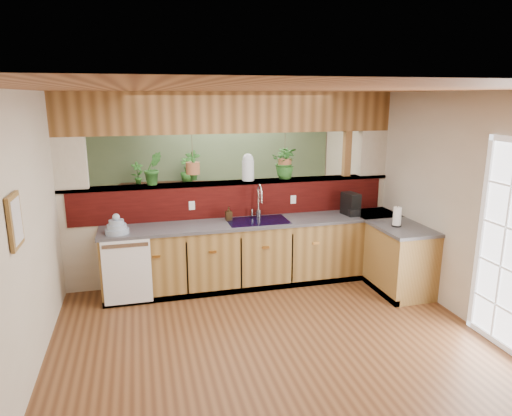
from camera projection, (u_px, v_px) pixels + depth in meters
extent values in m
cube|color=brown|center=(258.00, 317.00, 5.40)|extent=(4.60, 7.00, 0.01)
cube|color=brown|center=(259.00, 90.00, 4.78)|extent=(4.60, 7.00, 0.01)
cube|color=beige|center=(210.00, 165.00, 8.38)|extent=(4.60, 0.02, 2.60)
cube|color=beige|center=(35.00, 225.00, 4.53)|extent=(0.02, 7.00, 2.60)
cube|color=beige|center=(437.00, 199.00, 5.65)|extent=(0.02, 7.00, 2.60)
cube|color=beige|center=(234.00, 230.00, 6.51)|extent=(4.60, 0.15, 1.35)
cube|color=#360807|center=(235.00, 201.00, 6.32)|extent=(4.40, 0.02, 0.45)
cube|color=brown|center=(234.00, 183.00, 6.34)|extent=(4.60, 0.21, 0.04)
cube|color=brown|center=(233.00, 113.00, 6.11)|extent=(4.60, 0.15, 0.55)
cube|color=beige|center=(70.00, 165.00, 5.75)|extent=(0.40, 0.15, 0.70)
cube|color=beige|center=(371.00, 154.00, 6.78)|extent=(0.40, 0.15, 0.70)
cube|color=brown|center=(345.00, 182.00, 6.78)|extent=(0.10, 0.10, 2.60)
cube|color=brown|center=(234.00, 183.00, 6.34)|extent=(4.60, 0.21, 0.04)
cube|color=brown|center=(233.00, 113.00, 6.11)|extent=(4.60, 0.15, 0.55)
cube|color=#526948|center=(210.00, 165.00, 8.36)|extent=(4.55, 0.02, 2.55)
cube|color=brown|center=(258.00, 254.00, 6.28)|extent=(4.10, 0.60, 0.86)
cube|color=#444348|center=(258.00, 222.00, 6.17)|extent=(4.14, 0.64, 0.04)
cube|color=brown|center=(388.00, 253.00, 6.29)|extent=(0.60, 1.48, 0.86)
cube|color=#444348|center=(390.00, 222.00, 6.19)|extent=(0.64, 1.52, 0.04)
cube|color=brown|center=(373.00, 244.00, 6.71)|extent=(0.60, 0.60, 0.86)
cube|color=#444348|center=(374.00, 214.00, 6.60)|extent=(0.64, 0.64, 0.04)
cube|color=black|center=(263.00, 288.00, 6.12)|extent=(4.10, 0.06, 0.08)
cube|color=black|center=(369.00, 281.00, 6.32)|extent=(0.06, 1.48, 0.08)
cube|color=white|center=(127.00, 272.00, 5.56)|extent=(0.58, 0.02, 0.82)
cube|color=#B7B7B2|center=(125.00, 246.00, 5.46)|extent=(0.54, 0.01, 0.05)
cube|color=black|center=(258.00, 222.00, 6.17)|extent=(0.82, 0.50, 0.03)
cube|color=black|center=(244.00, 229.00, 6.14)|extent=(0.34, 0.40, 0.16)
cube|color=black|center=(271.00, 227.00, 6.23)|extent=(0.34, 0.40, 0.16)
cube|color=brown|center=(15.00, 221.00, 3.72)|extent=(0.03, 0.35, 0.45)
cube|color=silver|center=(17.00, 221.00, 3.73)|extent=(0.01, 0.27, 0.37)
cylinder|color=#B7B7B2|center=(258.00, 213.00, 6.35)|extent=(0.07, 0.07, 0.10)
cylinder|color=#B7B7B2|center=(258.00, 201.00, 6.31)|extent=(0.02, 0.02, 0.28)
torus|color=#B7B7B2|center=(260.00, 192.00, 6.21)|extent=(0.20, 0.09, 0.21)
cylinder|color=#B7B7B2|center=(261.00, 198.00, 6.14)|extent=(0.02, 0.02, 0.12)
cylinder|color=#B7B7B2|center=(252.00, 212.00, 6.33)|extent=(0.03, 0.03, 0.10)
cylinder|color=#8EA1B8|center=(117.00, 231.00, 5.59)|extent=(0.29, 0.29, 0.06)
cylinder|color=#8EA1B8|center=(117.00, 226.00, 5.58)|extent=(0.23, 0.23, 0.05)
cylinder|color=#8EA1B8|center=(116.00, 222.00, 5.57)|extent=(0.18, 0.18, 0.05)
sphere|color=#8EA1B8|center=(116.00, 217.00, 5.55)|extent=(0.09, 0.09, 0.09)
imported|color=#382714|center=(229.00, 214.00, 6.17)|extent=(0.09, 0.09, 0.19)
cube|color=black|center=(351.00, 204.00, 6.45)|extent=(0.17, 0.27, 0.31)
cube|color=black|center=(353.00, 213.00, 6.38)|extent=(0.15, 0.10, 0.10)
cylinder|color=silver|center=(352.00, 209.00, 6.40)|extent=(0.08, 0.08, 0.08)
cylinder|color=black|center=(396.00, 226.00, 5.91)|extent=(0.13, 0.13, 0.02)
cylinder|color=#B7B7B2|center=(397.00, 216.00, 5.88)|extent=(0.02, 0.02, 0.27)
cylinder|color=white|center=(397.00, 216.00, 5.88)|extent=(0.10, 0.10, 0.23)
cylinder|color=silver|center=(248.00, 170.00, 6.35)|extent=(0.17, 0.17, 0.28)
sphere|color=silver|center=(248.00, 159.00, 6.32)|extent=(0.15, 0.15, 0.15)
imported|color=#245A1F|center=(153.00, 168.00, 6.02)|extent=(0.29, 0.25, 0.44)
imported|color=#245A1F|center=(285.00, 164.00, 6.47)|extent=(0.25, 0.25, 0.43)
cylinder|color=brown|center=(192.00, 149.00, 6.09)|extent=(0.01, 0.01, 0.40)
cylinder|color=brown|center=(193.00, 168.00, 6.15)|extent=(0.19, 0.19, 0.16)
imported|color=#245A1F|center=(192.00, 150.00, 6.09)|extent=(0.25, 0.22, 0.40)
cylinder|color=brown|center=(285.00, 146.00, 6.41)|extent=(0.01, 0.01, 0.40)
cylinder|color=brown|center=(285.00, 165.00, 6.47)|extent=(0.19, 0.19, 0.16)
imported|color=#245A1F|center=(285.00, 147.00, 6.41)|extent=(0.44, 0.40, 0.41)
cube|color=black|center=(169.00, 213.00, 8.14)|extent=(1.71, 0.81, 1.10)
imported|color=#245A1F|center=(138.00, 173.00, 7.84)|extent=(0.24, 0.20, 0.39)
imported|color=#245A1F|center=(187.00, 170.00, 8.04)|extent=(0.29, 0.29, 0.43)
imported|color=#245A1F|center=(260.00, 229.00, 7.60)|extent=(0.79, 0.72, 0.76)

